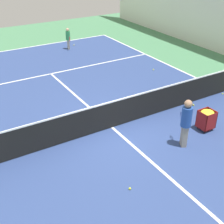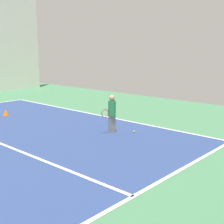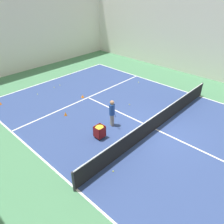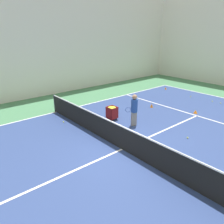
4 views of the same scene
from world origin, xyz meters
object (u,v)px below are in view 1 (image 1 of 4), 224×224
(tennis_net, at_px, (112,114))
(coach_at_net, at_px, (186,120))
(player_near_baseline, at_px, (68,37))
(ball_cart, at_px, (207,116))

(tennis_net, xyz_separation_m, coach_at_net, (-1.45, 2.19, 0.41))
(player_near_baseline, relative_size, coach_at_net, 0.78)
(tennis_net, distance_m, player_near_baseline, 9.64)
(coach_at_net, bearing_deg, tennis_net, 60.31)
(tennis_net, relative_size, coach_at_net, 7.23)
(player_near_baseline, xyz_separation_m, ball_cart, (-0.35, 11.16, -0.22))
(ball_cart, bearing_deg, player_near_baseline, -88.22)
(player_near_baseline, relative_size, ball_cart, 1.71)
(coach_at_net, bearing_deg, ball_cart, -49.32)
(coach_at_net, distance_m, ball_cart, 1.48)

